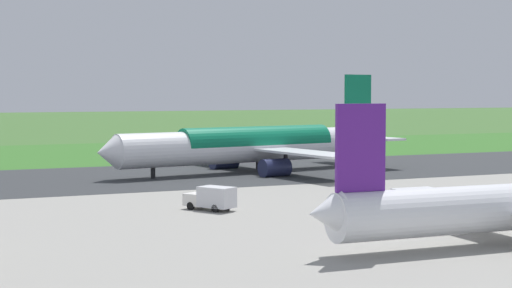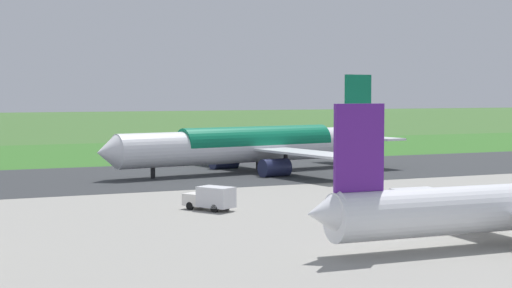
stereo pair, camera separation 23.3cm
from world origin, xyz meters
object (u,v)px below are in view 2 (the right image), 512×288
airliner_main (258,145)px  no_stopping_sign (237,144)px  service_truck_fuel (211,198)px  traffic_cone_orange (216,150)px

airliner_main → no_stopping_sign: airliner_main is taller
service_truck_fuel → airliner_main: bearing=-120.7°
airliner_main → service_truck_fuel: (22.12, 37.30, -2.95)m
airliner_main → no_stopping_sign: 47.19m
service_truck_fuel → no_stopping_sign: (-37.01, -81.99, 0.01)m
service_truck_fuel → traffic_cone_orange: service_truck_fuel is taller
service_truck_fuel → no_stopping_sign: 89.96m
service_truck_fuel → traffic_cone_orange: bearing=-111.4°
service_truck_fuel → traffic_cone_orange: size_ratio=11.15×
airliner_main → service_truck_fuel: airliner_main is taller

